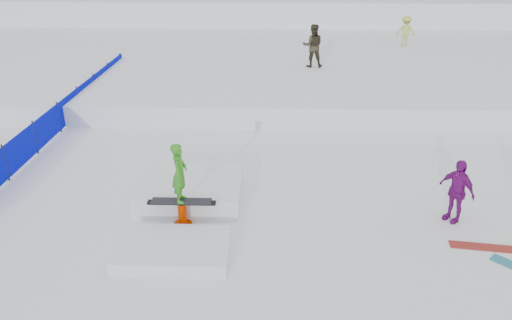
{
  "coord_description": "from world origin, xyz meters",
  "views": [
    {
      "loc": [
        0.86,
        -9.55,
        6.35
      ],
      "look_at": [
        0.5,
        2.0,
        1.1
      ],
      "focal_mm": 35.0,
      "sensor_mm": 36.0,
      "label": 1
    }
  ],
  "objects_px": {
    "safety_fence": "(59,117)",
    "walker_ygreen": "(406,31)",
    "spectator_purple": "(456,191)",
    "jib_rail_feature": "(186,203)",
    "walker_olive": "(313,46)"
  },
  "relations": [
    {
      "from": "jib_rail_feature",
      "to": "walker_olive",
      "type": "bearing_deg",
      "value": 71.88
    },
    {
      "from": "safety_fence",
      "to": "jib_rail_feature",
      "type": "height_order",
      "value": "jib_rail_feature"
    },
    {
      "from": "safety_fence",
      "to": "walker_olive",
      "type": "relative_size",
      "value": 8.38
    },
    {
      "from": "walker_ygreen",
      "to": "safety_fence",
      "type": "bearing_deg",
      "value": 44.1
    },
    {
      "from": "walker_ygreen",
      "to": "spectator_purple",
      "type": "bearing_deg",
      "value": 86.74
    },
    {
      "from": "walker_ygreen",
      "to": "jib_rail_feature",
      "type": "distance_m",
      "value": 19.27
    },
    {
      "from": "safety_fence",
      "to": "spectator_purple",
      "type": "distance_m",
      "value": 13.03
    },
    {
      "from": "walker_ygreen",
      "to": "spectator_purple",
      "type": "relative_size",
      "value": 0.99
    },
    {
      "from": "safety_fence",
      "to": "jib_rail_feature",
      "type": "xyz_separation_m",
      "value": [
        5.31,
        -5.45,
        -0.25
      ]
    },
    {
      "from": "safety_fence",
      "to": "jib_rail_feature",
      "type": "relative_size",
      "value": 3.64
    },
    {
      "from": "safety_fence",
      "to": "walker_ygreen",
      "type": "bearing_deg",
      "value": 38.05
    },
    {
      "from": "safety_fence",
      "to": "spectator_purple",
      "type": "bearing_deg",
      "value": -25.18
    },
    {
      "from": "safety_fence",
      "to": "walker_ygreen",
      "type": "relative_size",
      "value": 10.18
    },
    {
      "from": "spectator_purple",
      "to": "jib_rail_feature",
      "type": "height_order",
      "value": "jib_rail_feature"
    },
    {
      "from": "jib_rail_feature",
      "to": "safety_fence",
      "type": "bearing_deg",
      "value": 134.23
    }
  ]
}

